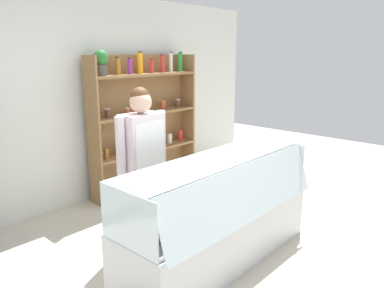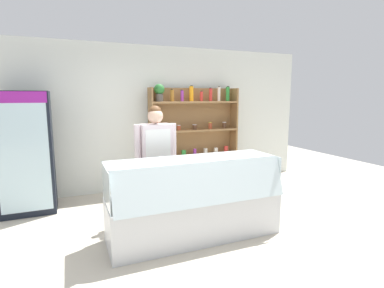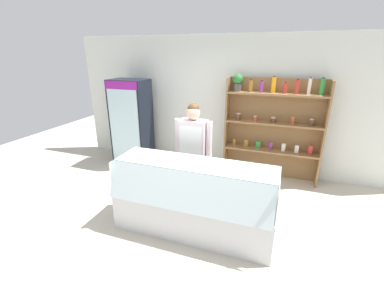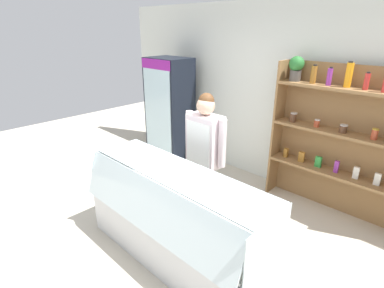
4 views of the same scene
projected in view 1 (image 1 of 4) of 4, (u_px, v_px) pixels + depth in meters
ground_plane at (211, 259)px, 3.64m from camera, size 12.00×12.00×0.00m
back_wall at (76, 101)px, 4.79m from camera, size 6.80×0.10×2.70m
shelving_unit at (142, 115)px, 5.32m from camera, size 1.77×0.29×1.99m
deli_display_case at (218, 230)px, 3.56m from camera, size 2.14×0.74×1.01m
shop_clerk at (143, 155)px, 3.70m from camera, size 0.61×0.25×1.64m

